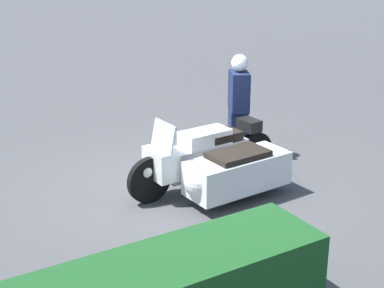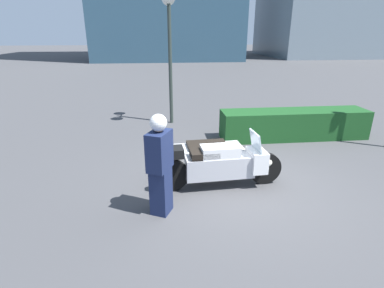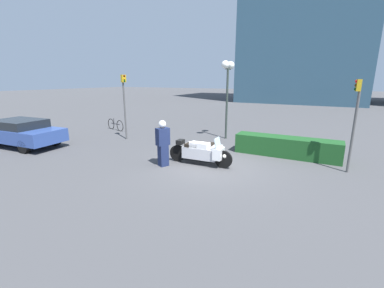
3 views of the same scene
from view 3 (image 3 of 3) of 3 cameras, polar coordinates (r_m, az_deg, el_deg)
The scene contains 9 objects.
ground_plane at distance 10.10m, azimuth 3.96°, elevation -5.03°, with size 160.00×160.00×0.00m, color #424244.
police_motorcycle at distance 10.48m, azimuth 2.62°, elevation -1.57°, with size 2.67×1.23×1.17m.
officer_rider at distance 9.98m, azimuth -6.49°, elevation 0.40°, with size 0.48×0.57×1.81m.
hedge_bush_curbside at distance 12.05m, azimuth 20.20°, elevation -0.58°, with size 4.41×0.92×0.86m, color #19471E.
twin_lamp_post at distance 14.58m, azimuth 7.95°, elevation 14.84°, with size 0.43×1.21×4.28m.
traffic_light_near at distance 10.62m, azimuth 32.51°, elevation 5.89°, with size 0.23×0.27×3.32m.
traffic_light_far at distance 14.79m, azimuth -14.80°, elevation 9.89°, with size 0.22×0.28×3.56m.
parked_car_background at distance 15.60m, azimuth -33.85°, elevation 2.24°, with size 4.69×2.23×1.36m.
bicycle_parked at distance 17.97m, azimuth -16.66°, elevation 4.11°, with size 1.78×0.46×0.79m.
Camera 3 is at (3.90, -8.70, 3.32)m, focal length 24.00 mm.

